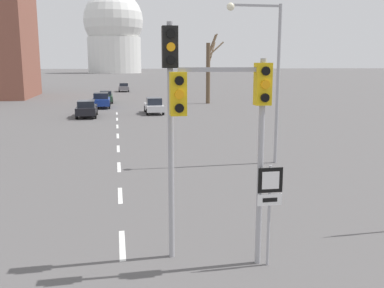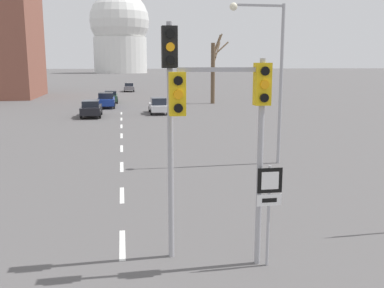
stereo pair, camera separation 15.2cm
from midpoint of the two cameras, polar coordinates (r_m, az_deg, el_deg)
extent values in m
cube|color=silver|center=(12.06, -9.66, -13.12)|extent=(0.16, 2.00, 0.01)
cube|color=silver|center=(16.28, -9.82, -6.75)|extent=(0.16, 2.00, 0.01)
cube|color=silver|center=(20.62, -9.92, -3.04)|extent=(0.16, 2.00, 0.01)
cube|color=silver|center=(25.02, -9.98, -0.62)|extent=(0.16, 2.00, 0.01)
cube|color=silver|center=(29.45, -10.02, 1.07)|extent=(0.16, 2.00, 0.01)
cube|color=silver|center=(33.89, -10.05, 2.32)|extent=(0.16, 2.00, 0.01)
cube|color=silver|center=(38.35, -10.07, 3.28)|extent=(0.16, 2.00, 0.01)
cube|color=silver|center=(42.82, -10.09, 4.04)|extent=(0.16, 2.00, 0.01)
cylinder|color=#9E9EA3|center=(10.22, 8.68, -2.79)|extent=(0.14, 0.14, 4.96)
cube|color=yellow|center=(9.96, 8.99, 7.89)|extent=(0.36, 0.28, 0.96)
cylinder|color=black|center=(9.79, 9.37, 9.58)|extent=(0.20, 0.06, 0.20)
cylinder|color=orange|center=(9.80, 9.31, 7.84)|extent=(0.20, 0.06, 0.20)
cylinder|color=black|center=(9.82, 9.26, 6.10)|extent=(0.20, 0.06, 0.20)
cube|color=#9E9EA3|center=(9.67, 3.48, 9.88)|extent=(1.95, 0.10, 0.10)
cube|color=yellow|center=(9.52, -2.32, 6.68)|extent=(0.36, 0.28, 0.96)
cylinder|color=black|center=(9.33, -2.19, 8.43)|extent=(0.20, 0.06, 0.20)
cylinder|color=orange|center=(9.35, -2.18, 6.61)|extent=(0.20, 0.06, 0.20)
cylinder|color=black|center=(9.37, -2.17, 4.80)|extent=(0.20, 0.06, 0.20)
cylinder|color=#9E9EA3|center=(10.39, -3.26, -0.11)|extent=(0.14, 0.14, 5.79)
cube|color=black|center=(10.21, -3.40, 12.76)|extent=(0.36, 0.28, 0.96)
cylinder|color=black|center=(10.06, -3.30, 14.49)|extent=(0.20, 0.06, 0.20)
cylinder|color=orange|center=(10.04, -3.28, 12.80)|extent=(0.20, 0.06, 0.20)
cylinder|color=black|center=(10.04, -3.27, 11.10)|extent=(0.20, 0.06, 0.20)
cylinder|color=#9E9EA3|center=(10.51, 9.79, -9.46)|extent=(0.07, 0.07, 2.49)
cube|color=black|center=(10.22, 9.99, -4.77)|extent=(0.60, 0.03, 0.60)
cube|color=white|center=(10.21, 10.03, -4.80)|extent=(0.42, 0.01, 0.42)
cube|color=white|center=(10.36, 9.91, -7.33)|extent=(0.60, 0.03, 0.28)
cube|color=black|center=(10.34, 9.94, -7.36)|extent=(0.36, 0.01, 0.10)
cylinder|color=#9E9EA3|center=(21.08, 11.16, 7.61)|extent=(0.16, 0.16, 7.56)
cube|color=#9E9EA3|center=(20.82, 8.31, 17.81)|extent=(2.40, 0.10, 0.10)
sphere|color=#F2EAC6|center=(20.47, 4.95, 17.78)|extent=(0.36, 0.36, 0.36)
cube|color=silver|center=(42.26, -5.21, 4.90)|extent=(1.64, 4.32, 0.58)
cube|color=#1E232D|center=(41.98, -5.20, 5.72)|extent=(1.39, 2.08, 0.67)
cylinder|color=black|center=(43.56, -6.37, 4.66)|extent=(0.18, 0.63, 0.63)
cylinder|color=black|center=(43.68, -4.35, 4.72)|extent=(0.18, 0.63, 0.63)
cylinder|color=black|center=(40.90, -6.12, 4.28)|extent=(0.18, 0.63, 0.63)
cylinder|color=black|center=(41.03, -3.97, 4.34)|extent=(0.18, 0.63, 0.63)
cube|color=slate|center=(76.06, -9.15, 7.41)|extent=(1.68, 4.28, 0.64)
cube|color=#1E232D|center=(75.82, -9.16, 7.84)|extent=(1.43, 2.06, 0.53)
cylinder|color=black|center=(77.40, -9.75, 7.21)|extent=(0.18, 0.69, 0.69)
cylinder|color=black|center=(77.43, -8.57, 7.25)|extent=(0.18, 0.69, 0.69)
cylinder|color=black|center=(74.75, -9.73, 7.09)|extent=(0.18, 0.69, 0.69)
cylinder|color=black|center=(74.78, -8.51, 7.13)|extent=(0.18, 0.69, 0.69)
cube|color=navy|center=(48.58, -12.08, 5.55)|extent=(1.83, 4.44, 0.70)
cube|color=#1E232D|center=(48.30, -12.12, 6.32)|extent=(1.55, 2.13, 0.64)
cylinder|color=black|center=(50.02, -13.00, 5.25)|extent=(0.18, 0.67, 0.67)
cylinder|color=black|center=(49.96, -11.02, 5.32)|extent=(0.18, 0.67, 0.67)
cylinder|color=black|center=(47.28, -13.16, 4.95)|extent=(0.18, 0.67, 0.67)
cylinder|color=black|center=(47.22, -11.06, 5.02)|extent=(0.18, 0.67, 0.67)
cube|color=black|center=(40.53, -13.95, 4.46)|extent=(1.74, 4.56, 0.66)
cube|color=#1E232D|center=(40.25, -14.01, 5.27)|extent=(1.48, 2.19, 0.53)
cylinder|color=black|center=(42.03, -14.93, 4.18)|extent=(0.18, 0.66, 0.66)
cylinder|color=black|center=(41.92, -12.69, 4.26)|extent=(0.18, 0.66, 0.66)
cylinder|color=black|center=(39.23, -15.26, 3.72)|extent=(0.18, 0.66, 0.66)
cylinder|color=black|center=(39.11, -12.86, 3.81)|extent=(0.18, 0.66, 0.66)
cube|color=#2D4C33|center=(54.65, -11.48, 6.07)|extent=(1.62, 4.51, 0.68)
cube|color=#1E232D|center=(54.38, -11.51, 6.69)|extent=(1.37, 2.16, 0.52)
cylinder|color=black|center=(56.09, -12.21, 5.81)|extent=(0.18, 0.60, 0.60)
cylinder|color=black|center=(56.05, -10.66, 5.86)|extent=(0.18, 0.60, 0.60)
cylinder|color=black|center=(53.30, -12.31, 5.56)|extent=(0.18, 0.60, 0.60)
cylinder|color=black|center=(53.27, -10.68, 5.62)|extent=(0.18, 0.60, 0.60)
cylinder|color=brown|center=(52.60, 2.08, 9.37)|extent=(0.49, 0.49, 7.27)
cylinder|color=brown|center=(53.84, 2.62, 12.11)|extent=(1.41, 2.44, 2.61)
cylinder|color=brown|center=(53.22, 2.70, 13.01)|extent=(1.45, 1.12, 2.85)
cylinder|color=brown|center=(53.26, 3.14, 12.55)|extent=(2.18, 1.13, 1.82)
cylinder|color=brown|center=(52.94, 2.59, 13.11)|extent=(1.15, 0.61, 2.40)
cylinder|color=silver|center=(225.83, -10.30, 11.56)|extent=(26.77, 26.77, 17.84)
sphere|color=silver|center=(226.79, -10.45, 15.88)|extent=(29.74, 29.74, 29.74)
camera|label=1|loc=(0.08, -90.39, -0.07)|focal=40.00mm
camera|label=2|loc=(0.08, 89.61, 0.07)|focal=40.00mm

